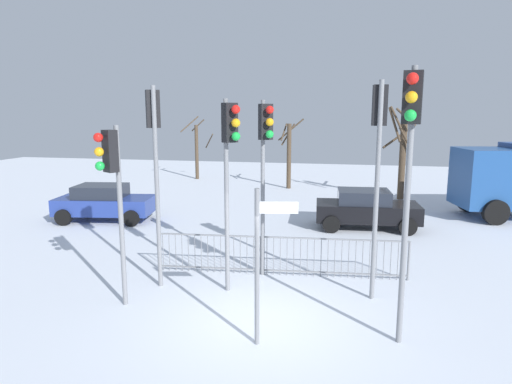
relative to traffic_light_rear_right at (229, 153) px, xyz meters
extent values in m
plane|color=silver|center=(1.02, -1.41, -3.41)|extent=(60.00, 60.00, 0.00)
cylinder|color=slate|center=(-0.11, 0.09, -1.08)|extent=(0.11, 0.11, 4.66)
cube|color=black|center=(0.02, -0.02, 0.70)|extent=(0.38, 0.39, 0.90)
sphere|color=red|center=(0.21, -0.18, 1.00)|extent=(0.20, 0.20, 0.20)
sphere|color=orange|center=(0.21, -0.18, 0.70)|extent=(0.20, 0.20, 0.20)
sphere|color=green|center=(0.21, -0.18, 0.40)|extent=(0.20, 0.20, 0.20)
cylinder|color=slate|center=(-1.85, 0.02, -0.92)|extent=(0.11, 0.11, 4.98)
cube|color=black|center=(-1.94, 0.16, 1.01)|extent=(0.39, 0.36, 0.90)
sphere|color=red|center=(-2.08, 0.37, 1.31)|extent=(0.20, 0.20, 0.20)
sphere|color=orange|center=(-2.08, 0.37, 1.01)|extent=(0.20, 0.20, 0.20)
sphere|color=green|center=(-2.08, 0.37, 0.71)|extent=(0.20, 0.20, 0.20)
cylinder|color=slate|center=(-2.19, -1.19, -1.37)|extent=(0.11, 0.11, 4.08)
cube|color=black|center=(-2.28, -1.33, 0.12)|extent=(0.39, 0.36, 0.90)
sphere|color=red|center=(-2.41, -1.54, 0.42)|extent=(0.20, 0.20, 0.20)
sphere|color=orange|center=(-2.41, -1.54, 0.12)|extent=(0.20, 0.20, 0.20)
sphere|color=green|center=(-2.41, -1.54, -0.18)|extent=(0.20, 0.20, 0.20)
cylinder|color=slate|center=(3.37, 0.31, -0.89)|extent=(0.11, 0.11, 5.05)
cube|color=black|center=(3.36, 0.48, 1.09)|extent=(0.33, 0.24, 0.90)
sphere|color=red|center=(3.34, 0.73, 1.39)|extent=(0.20, 0.20, 0.20)
sphere|color=orange|center=(3.34, 0.73, 1.09)|extent=(0.20, 0.20, 0.20)
sphere|color=green|center=(3.34, 0.73, 0.79)|extent=(0.20, 0.20, 0.20)
cylinder|color=slate|center=(3.78, -1.69, -0.84)|extent=(0.11, 0.11, 5.14)
cube|color=black|center=(3.75, -1.85, 1.18)|extent=(0.36, 0.28, 0.90)
sphere|color=red|center=(3.71, -2.10, 1.48)|extent=(0.20, 0.20, 0.20)
sphere|color=orange|center=(3.71, -2.10, 1.18)|extent=(0.20, 0.20, 0.20)
sphere|color=green|center=(3.71, -2.10, 0.88)|extent=(0.20, 0.20, 0.20)
cylinder|color=slate|center=(0.53, 1.34, -1.08)|extent=(0.11, 0.11, 4.66)
cube|color=black|center=(0.63, 1.20, 0.70)|extent=(0.39, 0.36, 0.90)
sphere|color=red|center=(0.77, 1.00, 1.00)|extent=(0.20, 0.20, 0.20)
sphere|color=orange|center=(0.77, 1.00, 0.70)|extent=(0.20, 0.20, 0.20)
sphere|color=green|center=(0.77, 1.00, 0.40)|extent=(0.20, 0.20, 0.20)
cylinder|color=slate|center=(1.14, -2.32, -1.91)|extent=(0.09, 0.09, 3.00)
cube|color=white|center=(1.52, -2.24, -0.76)|extent=(0.69, 0.16, 0.22)
cube|color=slate|center=(1.01, 1.40, -2.36)|extent=(6.68, 0.63, 0.04)
cube|color=slate|center=(1.01, 1.40, -3.29)|extent=(6.68, 0.63, 0.04)
cylinder|color=slate|center=(-2.24, 1.11, -2.89)|extent=(0.02, 0.02, 1.05)
cylinder|color=slate|center=(-2.06, 1.13, -2.89)|extent=(0.02, 0.02, 1.05)
cylinder|color=slate|center=(-1.88, 1.15, -2.89)|extent=(0.02, 0.02, 1.05)
cylinder|color=slate|center=(-1.70, 1.16, -2.89)|extent=(0.02, 0.02, 1.05)
cylinder|color=slate|center=(-1.52, 1.18, -2.89)|extent=(0.02, 0.02, 1.05)
cylinder|color=slate|center=(-1.34, 1.19, -2.89)|extent=(0.02, 0.02, 1.05)
cylinder|color=slate|center=(-1.16, 1.21, -2.89)|extent=(0.02, 0.02, 1.05)
cylinder|color=slate|center=(-0.98, 1.23, -2.89)|extent=(0.02, 0.02, 1.05)
cylinder|color=slate|center=(-0.80, 1.24, -2.89)|extent=(0.02, 0.02, 1.05)
cylinder|color=slate|center=(-0.62, 1.26, -2.89)|extent=(0.02, 0.02, 1.05)
cylinder|color=slate|center=(-0.44, 1.27, -2.89)|extent=(0.02, 0.02, 1.05)
cylinder|color=slate|center=(-0.26, 1.29, -2.89)|extent=(0.02, 0.02, 1.05)
cylinder|color=slate|center=(-0.08, 1.31, -2.89)|extent=(0.02, 0.02, 1.05)
cylinder|color=slate|center=(0.10, 1.32, -2.89)|extent=(0.02, 0.02, 1.05)
cylinder|color=slate|center=(0.28, 1.34, -2.89)|extent=(0.02, 0.02, 1.05)
cylinder|color=slate|center=(0.46, 1.35, -2.89)|extent=(0.02, 0.02, 1.05)
cylinder|color=slate|center=(0.65, 1.37, -2.89)|extent=(0.02, 0.02, 1.05)
cylinder|color=slate|center=(0.83, 1.39, -2.89)|extent=(0.02, 0.02, 1.05)
cylinder|color=slate|center=(1.01, 1.40, -2.89)|extent=(0.02, 0.02, 1.05)
cylinder|color=slate|center=(1.19, 1.42, -2.89)|extent=(0.02, 0.02, 1.05)
cylinder|color=slate|center=(1.37, 1.43, -2.89)|extent=(0.02, 0.02, 1.05)
cylinder|color=slate|center=(1.55, 1.45, -2.89)|extent=(0.02, 0.02, 1.05)
cylinder|color=slate|center=(1.73, 1.47, -2.89)|extent=(0.02, 0.02, 1.05)
cylinder|color=slate|center=(1.91, 1.48, -2.89)|extent=(0.02, 0.02, 1.05)
cylinder|color=slate|center=(2.09, 1.50, -2.89)|extent=(0.02, 0.02, 1.05)
cylinder|color=slate|center=(2.27, 1.51, -2.89)|extent=(0.02, 0.02, 1.05)
cylinder|color=slate|center=(2.45, 1.53, -2.89)|extent=(0.02, 0.02, 1.05)
cylinder|color=slate|center=(2.63, 1.54, -2.89)|extent=(0.02, 0.02, 1.05)
cylinder|color=slate|center=(2.81, 1.56, -2.89)|extent=(0.02, 0.02, 1.05)
cylinder|color=slate|center=(2.99, 1.58, -2.89)|extent=(0.02, 0.02, 1.05)
cylinder|color=slate|center=(3.17, 1.59, -2.89)|extent=(0.02, 0.02, 1.05)
cylinder|color=slate|center=(3.35, 1.61, -2.89)|extent=(0.02, 0.02, 1.05)
cylinder|color=slate|center=(3.53, 1.62, -2.89)|extent=(0.02, 0.02, 1.05)
cylinder|color=slate|center=(3.71, 1.64, -2.89)|extent=(0.02, 0.02, 1.05)
cylinder|color=slate|center=(3.89, 1.66, -2.89)|extent=(0.02, 0.02, 1.05)
cylinder|color=slate|center=(4.07, 1.67, -2.89)|extent=(0.02, 0.02, 1.05)
cylinder|color=slate|center=(4.25, 1.69, -2.89)|extent=(0.02, 0.02, 1.05)
cylinder|color=slate|center=(-2.33, 1.11, -2.89)|extent=(0.06, 0.06, 1.05)
cylinder|color=slate|center=(4.34, 1.70, -2.89)|extent=(0.06, 0.06, 1.05)
cube|color=navy|center=(-6.90, 6.08, -2.77)|extent=(4.01, 2.25, 0.65)
cube|color=#1E232D|center=(-7.05, 6.06, -2.22)|extent=(2.10, 1.77, 0.55)
cylinder|color=black|center=(-5.69, 7.12, -3.09)|extent=(0.67, 0.31, 0.64)
cylinder|color=black|center=(-5.44, 5.44, -3.09)|extent=(0.67, 0.31, 0.64)
cylinder|color=black|center=(-8.36, 6.72, -3.09)|extent=(0.67, 0.31, 0.64)
cylinder|color=black|center=(-8.11, 5.04, -3.09)|extent=(0.67, 0.31, 0.64)
cube|color=black|center=(3.46, 7.02, -2.77)|extent=(3.91, 1.97, 0.65)
cube|color=#1E232D|center=(3.31, 7.01, -2.22)|extent=(2.00, 1.63, 0.55)
cylinder|color=black|center=(4.74, 7.96, -3.09)|extent=(0.65, 0.26, 0.64)
cylinder|color=black|center=(4.87, 6.27, -3.09)|extent=(0.65, 0.26, 0.64)
cylinder|color=black|center=(2.05, 7.77, -3.09)|extent=(0.65, 0.26, 0.64)
cylinder|color=black|center=(2.17, 6.07, -3.09)|extent=(0.65, 0.26, 0.64)
cube|color=navy|center=(8.19, 9.78, -1.71)|extent=(2.38, 2.62, 2.40)
cylinder|color=black|center=(8.41, 8.60, -2.91)|extent=(1.04, 0.48, 1.00)
cylinder|color=black|center=(7.98, 10.96, -2.91)|extent=(1.04, 0.48, 1.00)
cylinder|color=#473828|center=(-7.14, 17.98, -1.64)|extent=(0.23, 0.23, 3.55)
cylinder|color=#473828|center=(-7.74, 18.38, 0.18)|extent=(0.90, 1.29, 1.06)
cylinder|color=#473828|center=(-6.41, 18.45, -0.92)|extent=(1.03, 1.53, 1.05)
cylinder|color=#473828|center=(-7.15, 18.40, 0.11)|extent=(0.89, 0.12, 0.80)
cylinder|color=#473828|center=(5.34, 13.37, -1.25)|extent=(0.33, 0.33, 4.32)
cylinder|color=#473828|center=(4.91, 13.15, 0.68)|extent=(0.59, 0.99, 1.13)
cylinder|color=#473828|center=(5.40, 13.06, -0.33)|extent=(0.74, 0.26, 1.15)
cylinder|color=#473828|center=(4.85, 13.13, 0.35)|extent=(0.63, 1.10, 1.71)
cylinder|color=#473828|center=(5.17, 14.14, -0.30)|extent=(1.62, 0.46, 1.23)
cylinder|color=#473828|center=(5.34, 12.91, 0.72)|extent=(1.00, 0.13, 0.92)
cylinder|color=#473828|center=(-0.68, 15.48, -1.55)|extent=(0.25, 0.25, 3.73)
cylinder|color=#473828|center=(-1.00, 15.59, -0.17)|extent=(0.32, 0.74, 0.98)
cylinder|color=#473828|center=(-0.80, 15.84, -0.32)|extent=(0.81, 0.34, 1.29)
cylinder|color=#473828|center=(-0.68, 16.21, -0.05)|extent=(1.52, 0.09, 1.32)
camera|label=1|loc=(2.74, -10.04, 0.92)|focal=31.39mm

